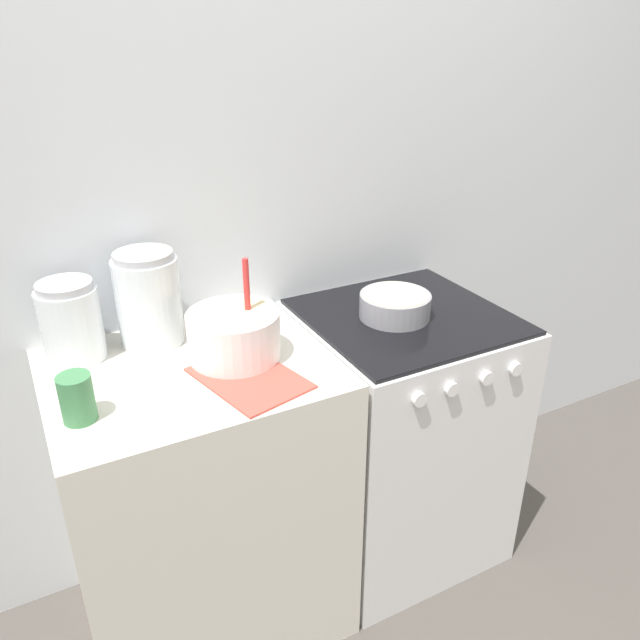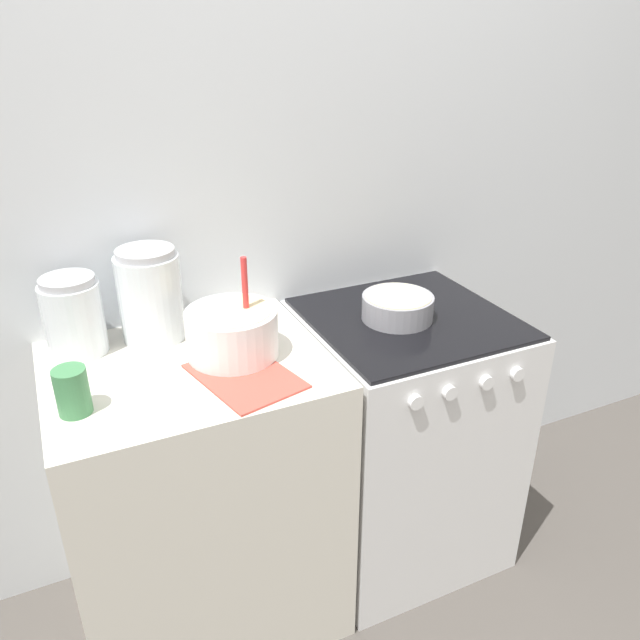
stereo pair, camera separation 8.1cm
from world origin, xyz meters
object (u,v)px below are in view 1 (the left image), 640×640
object	(u,v)px
tin_can	(77,398)
baking_pan	(395,305)
mixing_bowl	(234,332)
storage_jar_middle	(149,304)
storage_jar_left	(72,327)
stove	(398,434)

from	to	relation	value
tin_can	baking_pan	bearing A→B (deg)	7.18
mixing_bowl	baking_pan	distance (m)	0.52
baking_pan	storage_jar_middle	size ratio (longest dim) A/B	0.82
baking_pan	tin_can	xyz separation A→B (m)	(-0.92, -0.12, 0.02)
mixing_bowl	storage_jar_left	distance (m)	0.42
storage_jar_left	mixing_bowl	bearing A→B (deg)	-28.08
storage_jar_middle	storage_jar_left	bearing A→B (deg)	-180.00
mixing_bowl	baking_pan	world-z (taller)	mixing_bowl
storage_jar_middle	tin_can	bearing A→B (deg)	-128.76
mixing_bowl	storage_jar_left	size ratio (longest dim) A/B	1.26
stove	baking_pan	world-z (taller)	baking_pan
stove	baking_pan	distance (m)	0.48
storage_jar_middle	tin_can	size ratio (longest dim) A/B	2.32
baking_pan	storage_jar_left	xyz separation A→B (m)	(-0.88, 0.18, 0.05)
mixing_bowl	baking_pan	size ratio (longest dim) A/B	1.28
stove	storage_jar_middle	size ratio (longest dim) A/B	3.38
stove	mixing_bowl	bearing A→B (deg)	-179.12
mixing_bowl	storage_jar_middle	xyz separation A→B (m)	(-0.17, 0.20, 0.04)
baking_pan	storage_jar_left	world-z (taller)	storage_jar_left
storage_jar_middle	mixing_bowl	bearing A→B (deg)	-49.80
storage_jar_left	storage_jar_middle	world-z (taller)	storage_jar_middle
storage_jar_middle	tin_can	distance (m)	0.39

